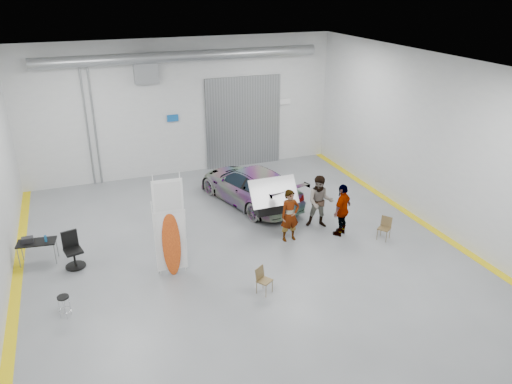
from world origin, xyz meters
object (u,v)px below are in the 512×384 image
object	(u,v)px
person_c	(342,210)
folding_chair_far	(383,233)
sedan_car	(250,185)
person_b	(320,202)
folding_chair_near	(264,285)
office_chair	(74,252)
work_table	(34,242)
person_a	(290,215)
surfboard_display	(171,235)
shop_stool	(65,307)

from	to	relation	value
person_c	folding_chair_far	world-z (taller)	person_c
sedan_car	person_b	distance (m)	3.28
folding_chair_near	office_chair	world-z (taller)	office_chair
sedan_car	person_c	size ratio (longest dim) A/B	2.70
folding_chair_far	work_table	size ratio (longest dim) A/B	0.65
person_a	surfboard_display	xyz separation A→B (m)	(-4.15, -0.68, 0.40)
office_chair	person_a	bearing A→B (deg)	-19.79
sedan_car	folding_chair_near	distance (m)	6.27
work_table	folding_chair_far	bearing A→B (deg)	-13.00
office_chair	shop_stool	bearing A→B (deg)	-110.87
shop_stool	sedan_car	bearing A→B (deg)	36.05
person_c	surfboard_display	distance (m)	6.02
person_c	person_b	bearing A→B (deg)	-96.07
person_a	work_table	size ratio (longest dim) A/B	1.50
surfboard_display	work_table	xyz separation A→B (m)	(-3.90, 2.13, -0.59)
surfboard_display	office_chair	xyz separation A→B (m)	(-2.79, 1.47, -0.81)
sedan_car	surfboard_display	bearing A→B (deg)	29.99
surfboard_display	work_table	bearing A→B (deg)	154.91
person_b	work_table	distance (m)	9.51
shop_stool	person_c	bearing A→B (deg)	9.36
shop_stool	folding_chair_far	bearing A→B (deg)	3.72
person_a	surfboard_display	size ratio (longest dim) A/B	0.57
work_table	person_c	bearing A→B (deg)	-9.88
person_b	shop_stool	bearing A→B (deg)	-140.15
folding_chair_near	folding_chair_far	size ratio (longest dim) A/B	0.99
person_c	folding_chair_far	distance (m)	1.61
work_table	shop_stool	bearing A→B (deg)	-76.69
surfboard_display	person_a	bearing A→B (deg)	12.82
work_table	office_chair	distance (m)	1.31
folding_chair_far	sedan_car	bearing A→B (deg)	-179.37
folding_chair_far	office_chair	world-z (taller)	office_chair
person_a	sedan_car	bearing A→B (deg)	91.43
sedan_car	folding_chair_far	world-z (taller)	sedan_car
surfboard_display	folding_chair_near	bearing A→B (deg)	-37.86
folding_chair_far	work_table	xyz separation A→B (m)	(-11.08, 2.56, 0.48)
person_c	shop_stool	bearing A→B (deg)	-24.78
surfboard_display	shop_stool	xyz separation A→B (m)	(-3.13, -1.10, -1.00)
folding_chair_near	office_chair	xyz separation A→B (m)	(-4.98, 3.41, 0.26)
person_c	folding_chair_near	bearing A→B (deg)	-2.48
person_a	office_chair	world-z (taller)	person_a
sedan_car	surfboard_display	world-z (taller)	surfboard_display
sedan_car	person_c	xyz separation A→B (m)	(2.04, -3.66, 0.21)
sedan_car	surfboard_display	size ratio (longest dim) A/B	1.57
surfboard_display	person_b	bearing A→B (deg)	15.93
person_c	folding_chair_far	bearing A→B (deg)	110.78
sedan_car	person_a	bearing A→B (deg)	77.51
folding_chair_near	shop_stool	xyz separation A→B (m)	(-5.33, 0.84, 0.07)
person_b	person_c	world-z (taller)	person_b
folding_chair_far	shop_stool	size ratio (longest dim) A/B	1.25
person_a	work_table	world-z (taller)	person_a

